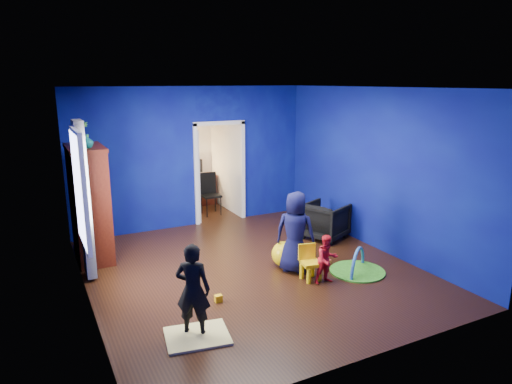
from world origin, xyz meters
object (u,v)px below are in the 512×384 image
toddler_red (327,259)px  study_desk (197,190)px  folding_chair (211,195)px  armchair (325,221)px  crt_tv (92,201)px  kid_chair (311,264)px  child_black (193,290)px  vase (86,141)px  hopper_ball (284,254)px  tv_armoire (90,203)px  child_navy (295,232)px  play_mat (357,271)px

toddler_red → study_desk: toddler_red is taller
folding_chair → armchair: bearing=-61.6°
crt_tv → kid_chair: size_ratio=1.40×
child_black → vase: size_ratio=5.22×
toddler_red → hopper_ball: toddler_red is taller
toddler_red → folding_chair: folding_chair is taller
kid_chair → child_black: bearing=-151.7°
folding_chair → study_desk: bearing=90.0°
armchair → folding_chair: 2.89m
hopper_ball → armchair: bearing=30.9°
vase → study_desk: vase is taller
crt_tv → armchair: bearing=-13.2°
tv_armoire → hopper_ball: size_ratio=4.66×
study_desk → child_navy: bearing=-89.9°
study_desk → child_black: bearing=-110.2°
vase → armchair: bearing=-9.1°
folding_chair → kid_chair: bearing=-89.2°
hopper_ball → tv_armoire: bearing=146.7°
study_desk → crt_tv: bearing=-137.6°
child_navy → tv_armoire: 3.51m
crt_tv → folding_chair: 3.23m
vase → tv_armoire: bearing=90.0°
crt_tv → child_black: bearing=-77.5°
tv_armoire → kid_chair: tv_armoire is taller
child_black → kid_chair: 2.25m
child_black → study_desk: (2.08, 5.65, -0.20)m
crt_tv → toddler_red: bearing=-41.9°
armchair → toddler_red: size_ratio=1.02×
toddler_red → folding_chair: size_ratio=0.83×
armchair → child_black: size_ratio=0.67×
play_mat → folding_chair: 4.25m
kid_chair → folding_chair: 4.04m
kid_chair → vase: bearing=154.1°
crt_tv → study_desk: crt_tv is taller
play_mat → folding_chair: folding_chair is taller
vase → kid_chair: vase is taller
hopper_ball → folding_chair: (0.04, 3.39, 0.25)m
child_navy → crt_tv: (-2.78, 2.07, 0.36)m
child_navy → study_desk: 4.61m
child_black → child_navy: size_ratio=0.88×
vase → child_navy: bearing=-32.1°
toddler_red → study_desk: 5.20m
toddler_red → crt_tv: bearing=140.4°
kid_chair → folding_chair: (-0.05, 4.04, 0.21)m
play_mat → child_black: bearing=-169.4°
play_mat → hopper_ball: bearing=141.3°
child_black → armchair: bearing=-113.9°
toddler_red → study_desk: size_ratio=0.86×
vase → play_mat: vase is taller
tv_armoire → play_mat: (3.70, -2.56, -0.97)m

